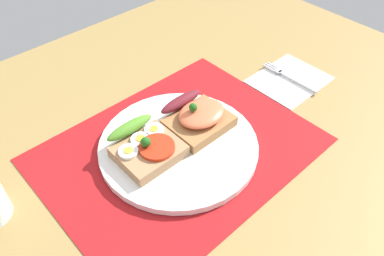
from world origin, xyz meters
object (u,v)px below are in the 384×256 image
at_px(plate, 179,146).
at_px(napkin, 289,79).
at_px(fork, 288,76).
at_px(sandwich_egg_tomato, 146,147).
at_px(sandwich_salmon, 198,117).

relative_size(plate, napkin, 1.80).
bearing_deg(plate, fork, -0.82).
xyz_separation_m(sandwich_egg_tomato, napkin, (0.34, -0.03, -0.03)).
relative_size(plate, sandwich_egg_tomato, 2.56).
xyz_separation_m(plate, sandwich_egg_tomato, (-0.05, 0.02, 0.02)).
bearing_deg(sandwich_egg_tomato, sandwich_salmon, -3.93).
relative_size(sandwich_egg_tomato, fork, 0.80).
distance_m(sandwich_egg_tomato, napkin, 0.34).
distance_m(plate, napkin, 0.29).
bearing_deg(plate, sandwich_egg_tomato, 160.48).
relative_size(sandwich_egg_tomato, napkin, 0.71).
bearing_deg(napkin, fork, 69.69).
bearing_deg(fork, sandwich_salmon, 176.35).
height_order(plate, sandwich_salmon, sandwich_salmon).
distance_m(sandwich_salmon, napkin, 0.24).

